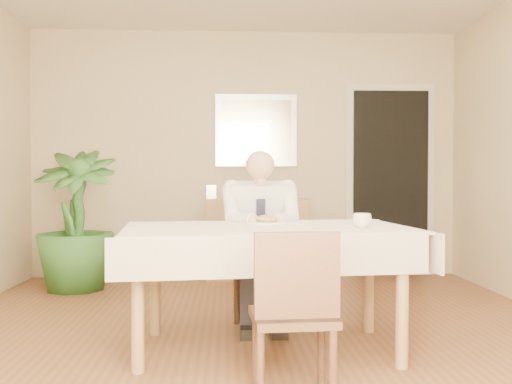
{
  "coord_description": "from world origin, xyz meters",
  "views": [
    {
      "loc": [
        -0.2,
        -3.57,
        1.05
      ],
      "look_at": [
        0.0,
        0.35,
        0.95
      ],
      "focal_mm": 40.0,
      "sensor_mm": 36.0,
      "label": 1
    }
  ],
  "objects_px": {
    "seated_man": "(261,228)",
    "dining_table": "(267,240)",
    "coffee_mug": "(362,221)",
    "sideboard": "(257,239)",
    "potted_palm": "(75,220)",
    "chair_near": "(294,308)",
    "chair_far": "(259,253)"
  },
  "relations": [
    {
      "from": "seated_man",
      "to": "dining_table",
      "type": "bearing_deg",
      "value": -90.0
    },
    {
      "from": "coffee_mug",
      "to": "sideboard",
      "type": "bearing_deg",
      "value": 100.61
    },
    {
      "from": "sideboard",
      "to": "potted_palm",
      "type": "distance_m",
      "value": 1.81
    },
    {
      "from": "seated_man",
      "to": "coffee_mug",
      "type": "xyz_separation_m",
      "value": [
        0.55,
        -0.72,
        0.1
      ]
    },
    {
      "from": "chair_near",
      "to": "seated_man",
      "type": "height_order",
      "value": "seated_man"
    },
    {
      "from": "chair_far",
      "to": "sideboard",
      "type": "distance_m",
      "value": 1.58
    },
    {
      "from": "dining_table",
      "to": "seated_man",
      "type": "bearing_deg",
      "value": 84.33
    },
    {
      "from": "chair_near",
      "to": "coffee_mug",
      "type": "xyz_separation_m",
      "value": [
        0.48,
        0.71,
        0.35
      ]
    },
    {
      "from": "seated_man",
      "to": "sideboard",
      "type": "height_order",
      "value": "seated_man"
    },
    {
      "from": "chair_far",
      "to": "potted_palm",
      "type": "bearing_deg",
      "value": 154.51
    },
    {
      "from": "dining_table",
      "to": "chair_near",
      "type": "bearing_deg",
      "value": -90.93
    },
    {
      "from": "seated_man",
      "to": "potted_palm",
      "type": "bearing_deg",
      "value": 140.81
    },
    {
      "from": "chair_near",
      "to": "potted_palm",
      "type": "distance_m",
      "value": 3.28
    },
    {
      "from": "coffee_mug",
      "to": "potted_palm",
      "type": "relative_size",
      "value": 0.08
    },
    {
      "from": "dining_table",
      "to": "coffee_mug",
      "type": "xyz_separation_m",
      "value": [
        0.55,
        -0.13,
        0.13
      ]
    },
    {
      "from": "chair_far",
      "to": "chair_near",
      "type": "xyz_separation_m",
      "value": [
        0.07,
        -1.71,
        -0.02
      ]
    },
    {
      "from": "dining_table",
      "to": "coffee_mug",
      "type": "height_order",
      "value": "coffee_mug"
    },
    {
      "from": "chair_near",
      "to": "potted_palm",
      "type": "height_order",
      "value": "potted_palm"
    },
    {
      "from": "chair_near",
      "to": "coffee_mug",
      "type": "relative_size",
      "value": 7.38
    },
    {
      "from": "chair_far",
      "to": "chair_near",
      "type": "relative_size",
      "value": 1.04
    },
    {
      "from": "chair_near",
      "to": "coffee_mug",
      "type": "distance_m",
      "value": 0.93
    },
    {
      "from": "chair_far",
      "to": "seated_man",
      "type": "height_order",
      "value": "seated_man"
    },
    {
      "from": "chair_far",
      "to": "coffee_mug",
      "type": "xyz_separation_m",
      "value": [
        0.55,
        -1.01,
        0.32
      ]
    },
    {
      "from": "chair_near",
      "to": "sideboard",
      "type": "relative_size",
      "value": 0.78
    },
    {
      "from": "chair_far",
      "to": "potted_palm",
      "type": "relative_size",
      "value": 0.64
    },
    {
      "from": "dining_table",
      "to": "coffee_mug",
      "type": "distance_m",
      "value": 0.58
    },
    {
      "from": "chair_far",
      "to": "seated_man",
      "type": "xyz_separation_m",
      "value": [
        -0.0,
        -0.28,
        0.22
      ]
    },
    {
      "from": "dining_table",
      "to": "potted_palm",
      "type": "bearing_deg",
      "value": 124.75
    },
    {
      "from": "seated_man",
      "to": "sideboard",
      "type": "bearing_deg",
      "value": 87.9
    },
    {
      "from": "coffee_mug",
      "to": "dining_table",
      "type": "bearing_deg",
      "value": 166.8
    },
    {
      "from": "sideboard",
      "to": "potted_palm",
      "type": "bearing_deg",
      "value": -163.94
    },
    {
      "from": "chair_near",
      "to": "potted_palm",
      "type": "xyz_separation_m",
      "value": [
        -1.72,
        2.78,
        0.21
      ]
    }
  ]
}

